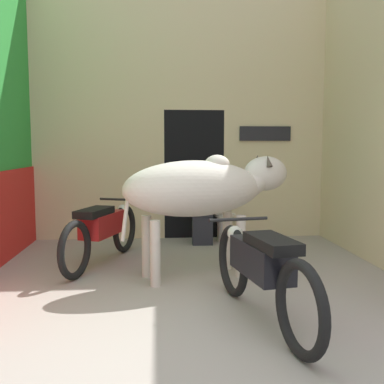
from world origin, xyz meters
name	(u,v)px	position (x,y,z in m)	size (l,w,h in m)	color
ground_plane	(209,347)	(0.00, 0.00, 0.00)	(30.00, 30.00, 0.00)	#9E9389
wall_back_with_doorway	(184,128)	(0.07, 4.25, 1.79)	(4.66, 0.94, 4.18)	beige
cow	(203,189)	(0.14, 1.84, 1.01)	(2.06, 1.08, 1.39)	beige
motorcycle_near	(261,268)	(0.49, 0.46, 0.46)	(0.61, 2.07, 0.81)	black
motorcycle_far	(102,229)	(-1.07, 2.46, 0.45)	(0.84, 1.94, 0.78)	black
shopkeeper_seated	(202,203)	(0.30, 3.60, 0.63)	(0.44, 0.33, 1.21)	#282833
plastic_stool	(225,227)	(0.68, 3.72, 0.23)	(0.34, 0.34, 0.43)	beige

